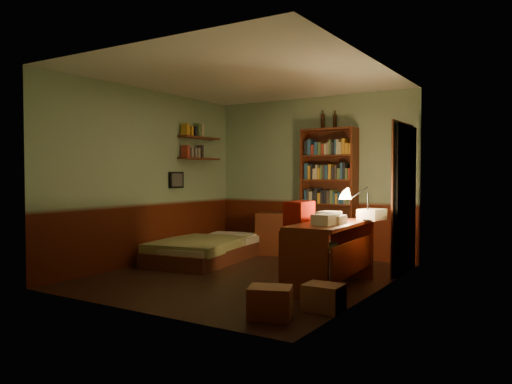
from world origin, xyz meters
The scene contains 24 objects.
floor centered at (0.00, 0.00, -0.01)m, with size 3.50×4.00×0.02m, color black.
ceiling centered at (0.00, 0.00, 2.61)m, with size 3.50×4.00×0.02m, color silver.
wall_back centered at (0.00, 2.01, 1.30)m, with size 3.50×0.02×2.60m, color gray.
wall_left centered at (-1.76, 0.00, 1.30)m, with size 0.02×4.00×2.60m, color gray.
wall_right centered at (1.76, 0.00, 1.30)m, with size 0.02×4.00×2.60m, color gray.
wall_front centered at (0.00, -2.01, 1.30)m, with size 3.50×0.02×2.60m, color gray.
doorway centered at (1.72, 1.30, 1.00)m, with size 0.06×0.90×2.00m, color black.
door_trim centered at (1.69, 1.30, 1.00)m, with size 0.02×0.98×2.08m, color #4B2114.
bed centered at (-1.17, 0.65, 0.29)m, with size 1.06×1.98×0.59m, color olive.
dresser centered at (-0.47, 1.77, 0.35)m, with size 0.78×0.39×0.69m, color #552311.
mini_stereo centered at (-0.08, 1.89, 0.77)m, with size 0.30×0.23×0.16m, color #B2B2B7.
bookshelf centered at (0.37, 1.85, 1.03)m, with size 0.89×0.28×2.07m, color #552311.
bottle_left centered at (0.21, 1.96, 2.19)m, with size 0.07×0.07×0.25m, color black.
bottle_right centered at (0.42, 1.96, 2.18)m, with size 0.06×0.06×0.23m, color black.
desk centered at (1.21, -0.05, 0.38)m, with size 0.59×1.43×0.77m, color #552311.
paper_stack centered at (1.51, 0.56, 0.84)m, with size 0.25×0.34×0.14m, color silver.
desk_lamp centered at (1.51, 0.41, 1.08)m, with size 0.19×0.19×0.62m, color black.
office_chair centered at (0.98, 0.01, 0.48)m, with size 0.48×0.42×0.96m, color #306343.
red_jacket centered at (0.82, -0.10, 1.21)m, with size 0.24×0.44×0.51m, color #A41609.
wall_shelf_lower centered at (-1.64, 1.10, 1.60)m, with size 0.20×0.90×0.03m, color #552311.
wall_shelf_upper centered at (-1.64, 1.10, 1.95)m, with size 0.20×0.90×0.03m, color #552311.
framed_picture centered at (-1.72, 0.60, 1.25)m, with size 0.04×0.32×0.26m, color black.
cardboard_box_a centered at (1.25, -1.51, 0.15)m, with size 0.39×0.31×0.30m, color #94694B.
cardboard_box_b centered at (1.56, -0.99, 0.13)m, with size 0.37×0.30×0.26m, color #94694B.
Camera 1 is at (3.57, -5.47, 1.34)m, focal length 35.00 mm.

